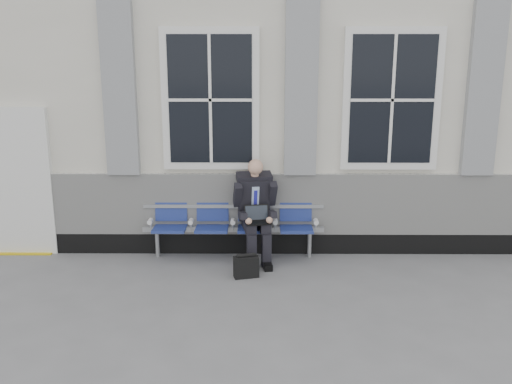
{
  "coord_description": "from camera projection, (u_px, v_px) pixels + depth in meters",
  "views": [
    {
      "loc": [
        -1.47,
        -6.48,
        2.98
      ],
      "look_at": [
        -1.52,
        0.9,
        1.07
      ],
      "focal_mm": 40.0,
      "sensor_mm": 36.0,
      "label": 1
    }
  ],
  "objects": [
    {
      "name": "bench",
      "position": [
        233.0,
        220.0,
        8.16
      ],
      "size": [
        2.6,
        0.47,
        0.91
      ],
      "color": "#9EA0A3",
      "rests_on": "ground"
    },
    {
      "name": "station_building",
      "position": [
        344.0,
        91.0,
        9.82
      ],
      "size": [
        14.4,
        4.4,
        4.49
      ],
      "color": "silver",
      "rests_on": "ground"
    },
    {
      "name": "businessman",
      "position": [
        255.0,
        207.0,
        7.97
      ],
      "size": [
        0.63,
        0.85,
        1.47
      ],
      "color": "black",
      "rests_on": "ground"
    },
    {
      "name": "ground",
      "position": [
        379.0,
        295.0,
        7.01
      ],
      "size": [
        70.0,
        70.0,
        0.0
      ],
      "primitive_type": "plane",
      "color": "slate",
      "rests_on": "ground"
    },
    {
      "name": "briefcase",
      "position": [
        246.0,
        266.0,
        7.51
      ],
      "size": [
        0.35,
        0.21,
        0.33
      ],
      "color": "black",
      "rests_on": "ground"
    }
  ]
}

